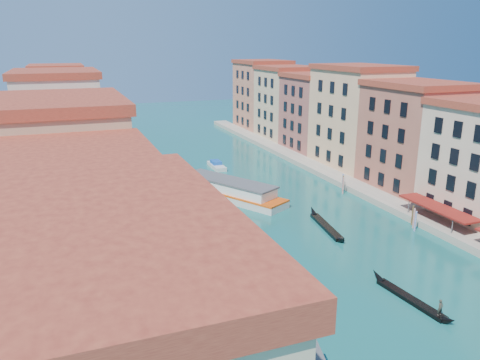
# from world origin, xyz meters

# --- Properties ---
(left_bank_palazzos) EXTENTS (12.80, 128.40, 21.00)m
(left_bank_palazzos) POSITION_xyz_m (-26.00, 64.68, 9.71)
(left_bank_palazzos) COLOR tan
(left_bank_palazzos) RESTS_ON ground
(right_bank_palazzos) EXTENTS (12.80, 128.40, 21.00)m
(right_bank_palazzos) POSITION_xyz_m (30.00, 65.00, 9.75)
(right_bank_palazzos) COLOR #A05338
(right_bank_palazzos) RESTS_ON ground
(quay) EXTENTS (4.00, 140.00, 1.00)m
(quay) POSITION_xyz_m (22.00, 65.00, 0.50)
(quay) COLOR gray
(quay) RESTS_ON ground
(mooring_poles_right) EXTENTS (1.44, 54.24, 3.20)m
(mooring_poles_right) POSITION_xyz_m (19.10, 28.80, 1.30)
(mooring_poles_right) COLOR brown
(mooring_poles_right) RESTS_ON ground
(vaporetto_far) EXTENTS (14.68, 21.03, 3.18)m
(vaporetto_far) POSITION_xyz_m (-0.71, 61.80, 1.43)
(vaporetto_far) COLOR silver
(vaporetto_far) RESTS_ON ground
(gondola_fore) EXTENTS (1.99, 11.21, 2.23)m
(gondola_fore) POSITION_xyz_m (5.46, 24.35, 0.38)
(gondola_fore) COLOR black
(gondola_fore) RESTS_ON ground
(gondola_far) EXTENTS (2.92, 12.71, 1.80)m
(gondola_far) POSITION_xyz_m (7.67, 44.47, 0.37)
(gondola_far) COLOR black
(gondola_far) RESTS_ON ground
(motorboat_mid) EXTENTS (3.21, 7.17, 1.43)m
(motorboat_mid) POSITION_xyz_m (-7.93, 43.94, 0.56)
(motorboat_mid) COLOR white
(motorboat_mid) RESTS_ON ground
(motorboat_far) EXTENTS (2.29, 7.03, 1.45)m
(motorboat_far) POSITION_xyz_m (3.54, 81.49, 0.56)
(motorboat_far) COLOR silver
(motorboat_far) RESTS_ON ground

